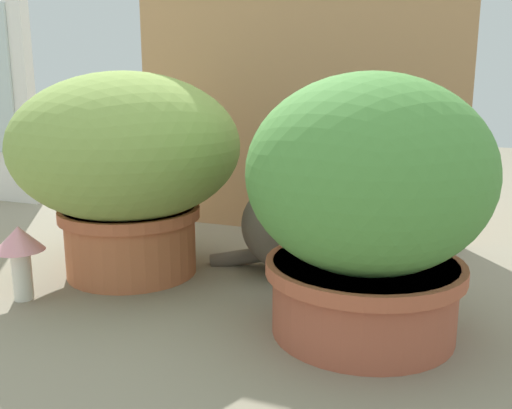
% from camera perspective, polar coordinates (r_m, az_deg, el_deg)
% --- Properties ---
extents(ground_plane, '(6.00, 6.00, 0.00)m').
position_cam_1_polar(ground_plane, '(1.21, -7.18, -8.18)').
color(ground_plane, gray).
extents(cardboard_backdrop, '(0.94, 0.03, 0.95)m').
position_cam_1_polar(cardboard_backdrop, '(1.58, 3.65, 14.26)').
color(cardboard_backdrop, tan).
rests_on(cardboard_backdrop, ground).
extents(grass_planter, '(0.49, 0.49, 0.45)m').
position_cam_1_polar(grass_planter, '(1.25, -12.95, 4.33)').
color(grass_planter, '#C36A42').
rests_on(grass_planter, ground).
extents(leafy_planter, '(0.40, 0.40, 0.44)m').
position_cam_1_polar(leafy_planter, '(0.94, 11.23, 0.38)').
color(leafy_planter, '#B45940').
rests_on(leafy_planter, ground).
extents(cat, '(0.39, 0.24, 0.32)m').
position_cam_1_polar(cat, '(1.25, 5.23, -1.60)').
color(cat, '#645A4E').
rests_on(cat, ground).
extents(mushroom_ornament_pink, '(0.10, 0.10, 0.15)m').
position_cam_1_polar(mushroom_ornament_pink, '(1.19, -22.91, -4.02)').
color(mushroom_ornament_pink, silver).
rests_on(mushroom_ornament_pink, ground).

